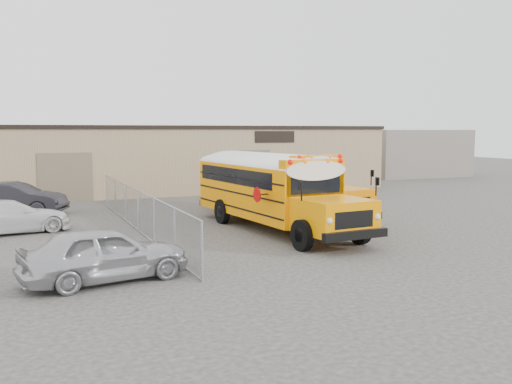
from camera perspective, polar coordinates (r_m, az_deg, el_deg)
name	(u,v)px	position (r m, az deg, el deg)	size (l,w,h in m)	color
ground	(295,233)	(24.25, 3.90, -4.14)	(120.00, 120.00, 0.00)	#33312F
warehouse	(173,157)	(42.70, -8.32, 3.47)	(30.20, 10.20, 4.67)	#8C7156
chainlink_fence	(138,211)	(24.98, -11.67, -1.86)	(0.07, 18.07, 1.81)	#989BA0
distant_building_right	(404,153)	(57.14, 14.59, 3.82)	(10.00, 8.00, 4.40)	gray
school_bus_left	(210,176)	(31.11, -4.63, 1.64)	(3.70, 11.34, 3.26)	#FF9200
school_bus_right	(215,171)	(34.69, -4.12, 2.11)	(4.36, 11.43, 3.26)	orange
tarp_bundle	(340,215)	(24.30, 8.41, -2.31)	(1.19, 1.11, 1.52)	black
car_silver	(105,254)	(17.00, -14.89, -5.99)	(1.92, 4.76, 1.62)	#B8B8BD
car_white	(10,217)	(26.23, -23.40, -2.28)	(1.99, 4.89, 1.42)	silver
car_dark	(15,199)	(31.85, -22.98, -0.62)	(1.78, 5.10, 1.68)	black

